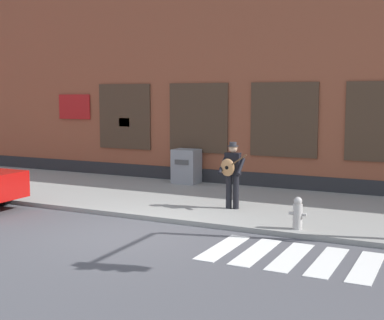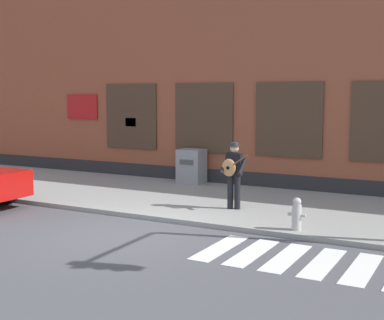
{
  "view_description": "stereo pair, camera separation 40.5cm",
  "coord_description": "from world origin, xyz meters",
  "views": [
    {
      "loc": [
        6.18,
        -9.41,
        2.93
      ],
      "look_at": [
        0.74,
        1.5,
        1.47
      ],
      "focal_mm": 50.0,
      "sensor_mm": 36.0,
      "label": 1
    },
    {
      "loc": [
        6.54,
        -9.23,
        2.93
      ],
      "look_at": [
        0.74,
        1.5,
        1.47
      ],
      "focal_mm": 50.0,
      "sensor_mm": 36.0,
      "label": 2
    }
  ],
  "objects": [
    {
      "name": "crosswalk",
      "position": [
        4.9,
        -0.1,
        0.01
      ],
      "size": [
        5.78,
        1.9,
        0.01
      ],
      "color": "silver",
      "rests_on": "ground"
    },
    {
      "name": "fire_hydrant",
      "position": [
        3.23,
        1.55,
        0.46
      ],
      "size": [
        0.38,
        0.2,
        0.7
      ],
      "color": "#B2ADA8",
      "rests_on": "sidewalk"
    },
    {
      "name": "building_backdrop",
      "position": [
        -0.0,
        8.35,
        3.69
      ],
      "size": [
        28.0,
        4.06,
        7.39
      ],
      "color": "brown",
      "rests_on": "ground"
    },
    {
      "name": "busker",
      "position": [
        1.18,
        2.86,
        1.07
      ],
      "size": [
        0.73,
        0.55,
        1.68
      ],
      "color": "black",
      "rests_on": "sidewalk"
    },
    {
      "name": "utility_box",
      "position": [
        -1.66,
        5.91,
        0.67
      ],
      "size": [
        0.82,
        0.69,
        1.11
      ],
      "color": "gray",
      "rests_on": "sidewalk"
    },
    {
      "name": "sidewalk",
      "position": [
        0.0,
        3.78,
        0.06
      ],
      "size": [
        28.0,
        5.15,
        0.11
      ],
      "color": "gray",
      "rests_on": "ground"
    },
    {
      "name": "ground_plane",
      "position": [
        0.0,
        0.0,
        0.0
      ],
      "size": [
        160.0,
        160.0,
        0.0
      ],
      "primitive_type": "plane",
      "color": "#4C4C51"
    }
  ]
}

